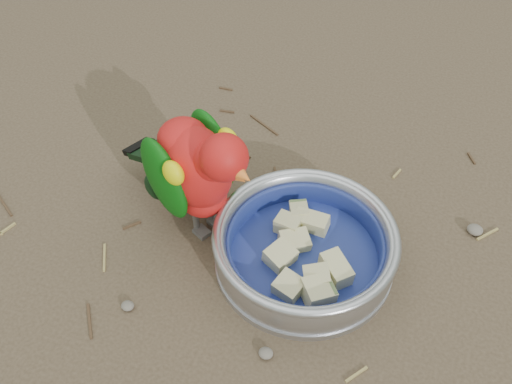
% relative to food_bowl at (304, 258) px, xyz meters
% --- Properties ---
extents(ground, '(60.00, 60.00, 0.00)m').
position_rel_food_bowl_xyz_m(ground, '(-0.02, -0.04, -0.01)').
color(ground, brown).
extents(food_bowl, '(0.24, 0.24, 0.02)m').
position_rel_food_bowl_xyz_m(food_bowl, '(0.00, 0.00, 0.00)').
color(food_bowl, '#B2B2BA').
rests_on(food_bowl, ground).
extents(bowl_wall, '(0.24, 0.24, 0.04)m').
position_rel_food_bowl_xyz_m(bowl_wall, '(0.00, 0.00, 0.03)').
color(bowl_wall, '#B2B2BA').
rests_on(bowl_wall, food_bowl).
extents(fruit_wedges, '(0.14, 0.14, 0.03)m').
position_rel_food_bowl_xyz_m(fruit_wedges, '(0.00, 0.00, 0.02)').
color(fruit_wedges, beige).
rests_on(fruit_wedges, food_bowl).
extents(lory_parrot, '(0.26, 0.20, 0.19)m').
position_rel_food_bowl_xyz_m(lory_parrot, '(-0.16, 0.02, 0.09)').
color(lory_parrot, red).
rests_on(lory_parrot, ground).
extents(ground_debris, '(0.90, 0.80, 0.01)m').
position_rel_food_bowl_xyz_m(ground_debris, '(-0.05, 0.00, -0.01)').
color(ground_debris, '#A49050').
rests_on(ground_debris, ground).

